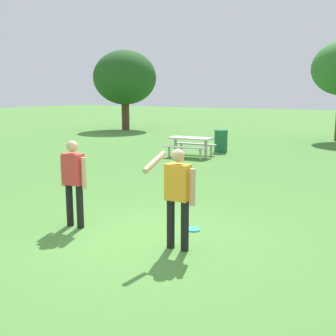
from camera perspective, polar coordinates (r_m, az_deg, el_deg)
ground_plane at (r=7.19m, az=-2.72°, el=-9.80°), size 120.00×120.00×0.00m
person_thrower at (r=6.40m, az=1.33°, el=-3.34°), size 0.61×0.69×1.64m
person_catcher at (r=7.71m, az=-13.16°, el=-1.38°), size 0.61×0.23×1.64m
frisbee at (r=7.58m, az=3.57°, el=-8.62°), size 0.26×0.26×0.03m
picnic_table_near at (r=16.14m, az=3.18°, el=3.59°), size 1.83×1.58×0.77m
trash_can_beside_table at (r=17.55m, az=7.46°, el=3.81°), size 0.59×0.59×0.96m
tree_tall_left at (r=28.34m, az=-6.10°, el=12.50°), size 4.28×4.28×5.37m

